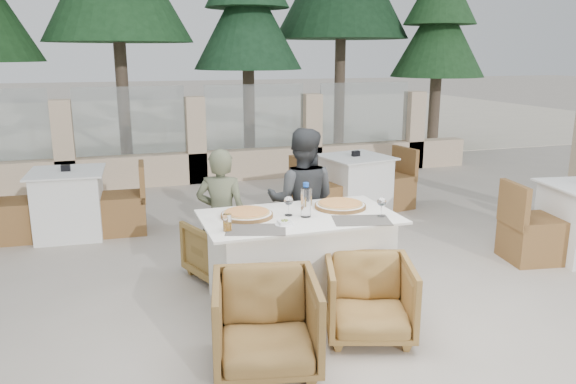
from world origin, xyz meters
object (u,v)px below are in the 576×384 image
object	(u,v)px
pizza_right	(340,205)
bg_table_a	(69,204)
armchair_near_left	(266,324)
dining_table	(299,259)
beer_glass_right	(308,197)
wine_glass_corner	(382,206)
armchair_near_right	(369,299)
armchair_far_right	(303,244)
pizza_left	(247,214)
bg_table_b	(355,185)
diner_right	(302,201)
beer_glass_left	(227,223)
water_bottle	(306,200)
wine_glass_centre	(289,205)
olive_dish	(285,222)
armchair_far_left	(223,248)
diner_left	(222,217)

from	to	relation	value
pizza_right	bg_table_a	bearing A→B (deg)	134.34
pizza_right	armchair_near_left	size ratio (longest dim) A/B	0.62
armchair_near_left	bg_table_a	xyz separation A→B (m)	(-1.38, 3.43, 0.06)
dining_table	beer_glass_right	xyz separation A→B (m)	(0.17, 0.28, 0.46)
beer_glass_right	armchair_near_left	world-z (taller)	beer_glass_right
wine_glass_corner	bg_table_a	distance (m)	3.79
wine_glass_corner	armchair_near_right	world-z (taller)	wine_glass_corner
dining_table	armchair_far_right	bearing A→B (deg)	67.86
pizza_left	wine_glass_corner	world-z (taller)	wine_glass_corner
dining_table	bg_table_b	distance (m)	2.85
diner_right	bg_table_b	world-z (taller)	diner_right
pizza_right	beer_glass_left	world-z (taller)	beer_glass_left
water_bottle	bg_table_a	bearing A→B (deg)	127.52
armchair_near_right	bg_table_a	bearing A→B (deg)	142.92
bg_table_a	pizza_left	bearing A→B (deg)	-54.50
armchair_near_left	wine_glass_centre	bearing A→B (deg)	75.55
dining_table	bg_table_a	bearing A→B (deg)	127.47
wine_glass_corner	beer_glass_left	distance (m)	1.28
water_bottle	wine_glass_corner	bearing A→B (deg)	-17.48
dining_table	wine_glass_centre	world-z (taller)	wine_glass_centre
dining_table	diner_right	size ratio (longest dim) A/B	1.14
pizza_left	olive_dish	bearing A→B (deg)	-53.63
wine_glass_corner	diner_right	distance (m)	0.99
diner_right	pizza_right	bearing A→B (deg)	129.99
wine_glass_corner	armchair_far_left	world-z (taller)	wine_glass_corner
bg_table_a	beer_glass_right	bearing A→B (deg)	-43.21
diner_right	bg_table_b	xyz separation A→B (m)	(1.34, 1.69, -0.32)
wine_glass_corner	diner_right	bearing A→B (deg)	112.26
pizza_left	olive_dish	xyz separation A→B (m)	(0.23, -0.31, -0.01)
pizza_right	beer_glass_left	xyz separation A→B (m)	(-1.07, -0.33, 0.04)
dining_table	pizza_left	size ratio (longest dim) A/B	3.74
water_bottle	bg_table_a	world-z (taller)	water_bottle
diner_right	bg_table_a	size ratio (longest dim) A/B	0.86
water_bottle	armchair_near_right	size ratio (longest dim) A/B	0.44
water_bottle	wine_glass_centre	world-z (taller)	water_bottle
armchair_near_right	bg_table_a	xyz separation A→B (m)	(-2.24, 3.23, 0.09)
dining_table	pizza_right	bearing A→B (deg)	15.77
pizza_left	armchair_far_left	xyz separation A→B (m)	(-0.08, 0.68, -0.52)
armchair_near_left	diner_left	bearing A→B (deg)	101.16
water_bottle	olive_dish	xyz separation A→B (m)	(-0.23, -0.16, -0.12)
armchair_near_left	diner_left	distance (m)	1.55
pizza_right	diner_left	size ratio (longest dim) A/B	0.35
water_bottle	bg_table_b	size ratio (longest dim) A/B	0.17
wine_glass_corner	bg_table_a	size ratio (longest dim) A/B	0.11
dining_table	water_bottle	world-z (taller)	water_bottle
wine_glass_centre	bg_table_b	size ratio (longest dim) A/B	0.11
diner_left	armchair_near_left	bearing A→B (deg)	113.19
armchair_far_right	pizza_right	bearing A→B (deg)	102.43
beer_glass_left	armchair_far_right	size ratio (longest dim) A/B	0.22
armchair_far_left	armchair_far_right	world-z (taller)	armchair_far_left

